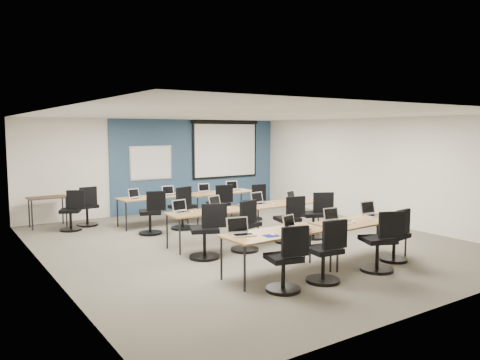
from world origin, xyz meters
TOP-DOWN VIEW (x-y plane):
  - floor at (0.00, 0.00)m, footprint 8.00×9.00m
  - ceiling at (0.00, 0.00)m, footprint 8.00×9.00m
  - wall_back at (0.00, 4.50)m, footprint 8.00×0.04m
  - wall_front at (0.00, -4.50)m, footprint 8.00×0.04m
  - wall_left at (-4.00, 0.00)m, footprint 0.04×9.00m
  - wall_right at (4.00, 0.00)m, footprint 0.04×9.00m
  - blue_accent_panel at (1.25, 4.47)m, footprint 5.50×0.04m
  - whiteboard at (-0.30, 4.43)m, footprint 1.28×0.03m
  - projector_screen at (2.20, 4.41)m, footprint 2.40×0.10m
  - training_table_front_left at (-0.92, -2.22)m, footprint 1.87×0.78m
  - training_table_front_right at (0.93, -2.28)m, footprint 1.91×0.80m
  - training_table_mid_left at (-0.90, 0.12)m, footprint 1.67×0.69m
  - training_table_mid_right at (1.06, 0.20)m, footprint 1.86×0.77m
  - training_table_back_left at (-0.97, 2.76)m, footprint 1.74×0.73m
  - training_table_back_right at (0.90, 2.56)m, footprint 1.90×0.79m
  - laptop_0 at (-1.54, -2.06)m, footprint 0.36×0.31m
  - mouse_0 at (-1.14, -2.37)m, footprint 0.08×0.11m
  - task_chair_0 at (-1.29, -2.89)m, footprint 0.52×0.52m
  - laptop_1 at (-0.58, -2.16)m, footprint 0.30×0.25m
  - mouse_1 at (-0.32, -2.23)m, footprint 0.08×0.11m
  - task_chair_1 at (-0.51, -2.91)m, footprint 0.54×0.54m
  - laptop_2 at (0.47, -2.10)m, footprint 0.32×0.27m
  - mouse_2 at (0.70, -2.34)m, footprint 0.08×0.11m
  - task_chair_2 at (0.67, -2.98)m, footprint 0.60×0.56m
  - laptop_3 at (1.52, -2.05)m, footprint 0.36×0.30m
  - mouse_3 at (1.69, -2.27)m, footprint 0.07×0.10m
  - task_chair_3 at (1.39, -2.74)m, footprint 0.50×0.50m
  - laptop_4 at (-1.40, 0.32)m, footprint 0.33×0.28m
  - mouse_4 at (-1.23, 0.18)m, footprint 0.06×0.09m
  - task_chair_4 at (-1.37, -0.68)m, footprint 0.61×0.57m
  - laptop_5 at (-0.55, 0.33)m, footprint 0.35×0.30m
  - mouse_5 at (-0.36, 0.14)m, footprint 0.09×0.11m
  - task_chair_5 at (-0.48, -0.64)m, footprint 0.57×0.56m
  - laptop_6 at (0.55, 0.32)m, footprint 0.35×0.29m
  - mouse_6 at (0.75, 0.09)m, footprint 0.08×0.11m
  - task_chair_6 at (0.70, -0.56)m, footprint 0.53×0.53m
  - laptop_7 at (1.48, 0.26)m, footprint 0.31×0.26m
  - mouse_7 at (1.58, 0.07)m, footprint 0.09×0.11m
  - task_chair_7 at (1.44, -0.57)m, footprint 0.60×0.56m
  - laptop_8 at (-1.48, 2.64)m, footprint 0.31×0.27m
  - mouse_8 at (-1.19, 2.42)m, footprint 0.07×0.10m
  - task_chair_8 at (-1.41, 1.81)m, footprint 0.55×0.53m
  - laptop_9 at (-0.54, 2.71)m, footprint 0.32×0.27m
  - mouse_9 at (-0.30, 2.53)m, footprint 0.09×0.11m
  - task_chair_9 at (-0.56, 1.92)m, footprint 0.59×0.57m
  - laptop_10 at (0.51, 2.72)m, footprint 0.31×0.26m
  - mouse_10 at (0.84, 2.57)m, footprint 0.09×0.12m
  - task_chair_10 at (0.47, 1.90)m, footprint 0.55×0.55m
  - laptop_11 at (1.36, 2.65)m, footprint 0.34×0.29m
  - mouse_11 at (1.58, 2.48)m, footprint 0.09×0.12m
  - task_chair_11 at (1.58, 1.93)m, footprint 0.48×0.48m
  - blue_mousepad at (-1.18, -2.38)m, footprint 0.25×0.22m
  - snack_bowl at (-0.54, -2.42)m, footprint 0.36×0.36m
  - snack_plate at (0.53, -2.37)m, footprint 0.20×0.20m
  - coffee_cup at (0.55, -2.38)m, footprint 0.08×0.08m
  - utility_table at (-3.21, 4.00)m, footprint 0.91×0.51m
  - spare_chair_a at (-2.37, 3.56)m, footprint 0.52×0.52m
  - spare_chair_b at (-2.83, 3.21)m, footprint 0.54×0.50m

SIDE VIEW (x-z plane):
  - floor at x=0.00m, z-range -0.01..0.01m
  - task_chair_11 at x=1.58m, z-range -0.09..0.88m
  - task_chair_3 at x=1.39m, z-range -0.09..0.89m
  - spare_chair_b at x=-2.83m, z-range -0.09..0.90m
  - spare_chair_a at x=-2.37m, z-range -0.09..0.91m
  - task_chair_0 at x=-1.29m, z-range -0.09..0.91m
  - task_chair_6 at x=0.70m, z-range -0.09..0.92m
  - task_chair_8 at x=-1.41m, z-range -0.09..0.92m
  - task_chair_1 at x=-0.51m, z-range -0.09..0.93m
  - task_chair_10 at x=0.47m, z-range -0.09..0.94m
  - task_chair_5 at x=-0.48m, z-range -0.09..0.95m
  - task_chair_7 at x=1.44m, z-range -0.09..0.95m
  - task_chair_2 at x=0.67m, z-range -0.09..0.95m
  - task_chair_4 at x=-1.37m, z-range -0.09..0.96m
  - task_chair_9 at x=-0.56m, z-range -0.09..0.96m
  - utility_table at x=-3.21m, z-range 0.28..1.03m
  - training_table_mid_left at x=-0.90m, z-range 0.32..1.05m
  - training_table_back_left at x=-0.97m, z-range 0.32..1.05m
  - training_table_mid_right at x=1.06m, z-range 0.32..1.05m
  - training_table_front_left at x=-0.92m, z-range 0.32..1.05m
  - training_table_back_right at x=0.90m, z-range 0.32..1.05m
  - training_table_front_right at x=0.93m, z-range 0.32..1.05m
  - blue_mousepad at x=-1.18m, z-range 0.73..0.74m
  - snack_plate at x=0.53m, z-range 0.73..0.74m
  - mouse_4 at x=-1.23m, z-range 0.73..0.76m
  - mouse_3 at x=1.69m, z-range 0.73..0.76m
  - mouse_6 at x=0.75m, z-range 0.73..0.76m
  - mouse_8 at x=-1.19m, z-range 0.73..0.76m
  - mouse_9 at x=-0.30m, z-range 0.72..0.76m
  - mouse_7 at x=1.58m, z-range 0.72..0.76m
  - mouse_5 at x=-0.36m, z-range 0.72..0.76m
  - mouse_1 at x=-0.32m, z-range 0.72..0.76m
  - mouse_0 at x=-1.14m, z-range 0.72..0.76m
  - mouse_2 at x=0.70m, z-range 0.72..0.76m
  - mouse_11 at x=1.58m, z-range 0.72..0.76m
  - mouse_10 at x=0.84m, z-range 0.72..0.76m
  - snack_bowl at x=-0.54m, z-range 0.73..0.80m
  - coffee_cup at x=0.55m, z-range 0.74..0.80m
  - laptop_1 at x=-0.58m, z-range 0.67..0.90m
  - laptop_10 at x=0.51m, z-range 0.67..0.91m
  - laptop_7 at x=1.48m, z-range 0.67..0.91m
  - laptop_8 at x=-1.48m, z-range 0.67..0.91m
  - laptop_9 at x=-0.54m, z-range 0.67..0.91m
  - laptop_2 at x=0.47m, z-range 0.67..0.91m
  - laptop_4 at x=-1.40m, z-range 0.67..0.92m
  - laptop_11 at x=1.36m, z-range 0.66..0.92m
  - laptop_6 at x=0.55m, z-range 0.66..0.93m
  - laptop_5 at x=-0.55m, z-range 0.66..0.93m
  - laptop_3 at x=1.52m, z-range 0.66..0.93m
  - laptop_0 at x=-1.54m, z-range 0.66..0.93m
  - wall_back at x=0.00m, z-range 0.00..2.70m
  - wall_front at x=0.00m, z-range 0.00..2.70m
  - wall_left at x=-4.00m, z-range 0.00..2.70m
  - wall_right at x=4.00m, z-range 0.00..2.70m
  - blue_accent_panel at x=1.25m, z-range 0.00..2.70m
  - whiteboard at x=-0.30m, z-range 0.96..1.94m
  - projector_screen at x=2.20m, z-range 0.98..2.80m
  - ceiling at x=0.00m, z-range 2.69..2.71m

